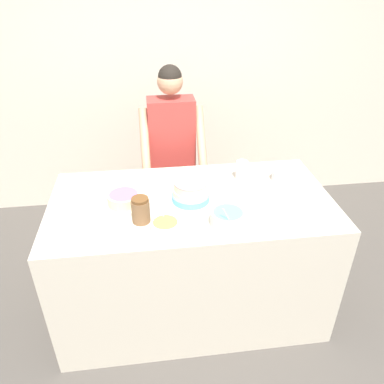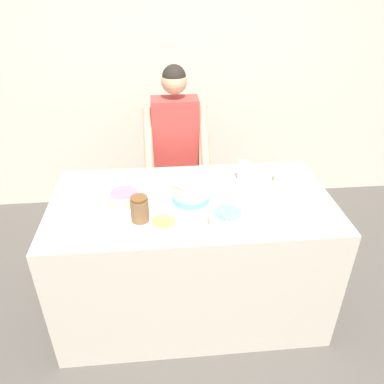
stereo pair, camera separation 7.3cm
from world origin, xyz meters
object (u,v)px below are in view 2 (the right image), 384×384
at_px(frosting_bowl_olive, 164,226).
at_px(frosting_bowl_purple, 124,197).
at_px(frosting_bowl_blue, 226,219).
at_px(ceramic_plate, 84,229).
at_px(drinking_glass, 244,171).
at_px(frosting_bowl_pink, 286,177).
at_px(cake, 191,193).
at_px(stoneware_jar, 140,209).
at_px(person_baker, 176,145).

distance_m(frosting_bowl_olive, frosting_bowl_purple, 0.41).
distance_m(frosting_bowl_blue, ceramic_plate, 0.82).
bearing_deg(drinking_glass, ceramic_plate, -154.16).
xyz_separation_m(frosting_bowl_blue, frosting_bowl_purple, (-0.61, 0.32, -0.01)).
distance_m(frosting_bowl_pink, drinking_glass, 0.30).
height_order(drinking_glass, ceramic_plate, drinking_glass).
bearing_deg(frosting_bowl_olive, frosting_bowl_blue, 2.50).
bearing_deg(cake, frosting_bowl_purple, 175.10).
xyz_separation_m(frosting_bowl_purple, stoneware_jar, (0.11, -0.21, 0.04)).
xyz_separation_m(person_baker, frosting_bowl_olive, (-0.13, -1.12, 0.00)).
distance_m(drinking_glass, ceramic_plate, 1.15).
distance_m(frosting_bowl_pink, stoneware_jar, 1.07).
bearing_deg(person_baker, cake, -86.44).
xyz_separation_m(frosting_bowl_olive, frosting_bowl_purple, (-0.24, 0.33, 0.00)).
bearing_deg(frosting_bowl_olive, frosting_bowl_purple, 126.09).
relative_size(frosting_bowl_blue, drinking_glass, 1.48).
height_order(person_baker, drinking_glass, person_baker).
bearing_deg(frosting_bowl_pink, frosting_bowl_purple, -172.08).
bearing_deg(frosting_bowl_olive, drinking_glass, 43.53).
xyz_separation_m(cake, frosting_bowl_olive, (-0.18, -0.30, -0.03)).
height_order(frosting_bowl_blue, frosting_bowl_purple, frosting_bowl_blue).
distance_m(person_baker, drinking_glass, 0.72).
bearing_deg(frosting_bowl_pink, stoneware_jar, -159.82).
distance_m(frosting_bowl_pink, ceramic_plate, 1.40).
relative_size(frosting_bowl_olive, frosting_bowl_pink, 0.89).
distance_m(cake, frosting_bowl_purple, 0.43).
bearing_deg(stoneware_jar, ceramic_plate, -167.47).
relative_size(cake, frosting_bowl_olive, 1.93).
xyz_separation_m(frosting_bowl_blue, frosting_bowl_pink, (0.50, 0.47, -0.01)).
xyz_separation_m(cake, ceramic_plate, (-0.64, -0.25, -0.06)).
distance_m(cake, frosting_bowl_blue, 0.33).
bearing_deg(frosting_bowl_purple, frosting_bowl_olive, -53.91).
distance_m(frosting_bowl_purple, stoneware_jar, 0.24).
bearing_deg(frosting_bowl_purple, stoneware_jar, -63.36).
bearing_deg(cake, ceramic_plate, -158.78).
relative_size(cake, frosting_bowl_blue, 1.58).
height_order(frosting_bowl_olive, drinking_glass, frosting_bowl_olive).
relative_size(frosting_bowl_olive, frosting_bowl_blue, 0.82).
relative_size(frosting_bowl_olive, ceramic_plate, 0.62).
relative_size(frosting_bowl_purple, stoneware_jar, 1.31).
bearing_deg(frosting_bowl_blue, stoneware_jar, 168.38).
bearing_deg(drinking_glass, frosting_bowl_purple, -165.24).
relative_size(person_baker, frosting_bowl_pink, 8.88).
xyz_separation_m(frosting_bowl_olive, ceramic_plate, (-0.46, 0.05, -0.03)).
bearing_deg(frosting_bowl_blue, ceramic_plate, 177.86).
distance_m(frosting_bowl_purple, ceramic_plate, 0.36).
height_order(frosting_bowl_olive, frosting_bowl_purple, frosting_bowl_olive).
distance_m(person_baker, frosting_bowl_pink, 0.97).
relative_size(person_baker, frosting_bowl_olive, 9.96).
bearing_deg(stoneware_jar, drinking_glass, 31.10).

